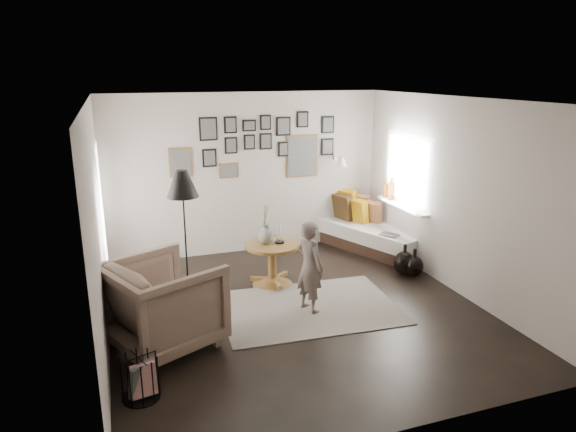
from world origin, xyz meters
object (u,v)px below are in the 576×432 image
object	(u,v)px
vase	(266,232)
child	(310,267)
pedestal_table	(272,265)
armchair	(164,304)
floor_lamp	(183,189)
demijohn_small	(414,266)
daybed	(372,232)
demijohn_large	(404,263)
magazine_basket	(140,378)

from	to	relation	value
vase	child	distance (m)	1.02
pedestal_table	armchair	world-z (taller)	armchair
pedestal_table	floor_lamp	bearing A→B (deg)	-177.22
vase	demijohn_small	world-z (taller)	vase
pedestal_table	vase	xyz separation A→B (m)	(-0.08, 0.02, 0.49)
armchair	child	bearing A→B (deg)	-105.93
daybed	vase	bearing A→B (deg)	-179.86
vase	child	bearing A→B (deg)	-74.41
vase	floor_lamp	world-z (taller)	floor_lamp
demijohn_small	child	world-z (taller)	child
daybed	demijohn_large	size ratio (longest dim) A/B	4.42
floor_lamp	demijohn_small	world-z (taller)	floor_lamp
floor_lamp	demijohn_small	xyz separation A→B (m)	(3.24, -0.36, -1.32)
pedestal_table	magazine_basket	distance (m)	2.87
magazine_basket	child	xyz separation A→B (m)	(2.12, 1.17, 0.38)
floor_lamp	magazine_basket	distance (m)	2.53
demijohn_small	demijohn_large	bearing A→B (deg)	127.65
vase	daybed	bearing A→B (deg)	22.67
magazine_basket	armchair	bearing A→B (deg)	70.22
child	demijohn_large	bearing A→B (deg)	-89.89
demijohn_small	child	xyz separation A→B (m)	(-1.85, -0.54, 0.43)
pedestal_table	demijohn_small	bearing A→B (deg)	-11.42
demijohn_large	demijohn_small	size ratio (longest dim) A/B	1.10
daybed	child	xyz separation A→B (m)	(-1.86, -1.86, 0.29)
daybed	floor_lamp	bearing A→B (deg)	174.09
child	vase	bearing A→B (deg)	-4.72
floor_lamp	demijohn_large	distance (m)	3.41
floor_lamp	child	world-z (taller)	floor_lamp
vase	magazine_basket	bearing A→B (deg)	-130.87
daybed	demijohn_small	xyz separation A→B (m)	(-0.00, -1.32, -0.13)
demijohn_large	armchair	bearing A→B (deg)	-165.32
vase	demijohn_large	bearing A→B (deg)	-8.76
armchair	floor_lamp	size ratio (longest dim) A/B	0.63
vase	child	world-z (taller)	child
demijohn_large	child	size ratio (longest dim) A/B	0.40
pedestal_table	daybed	world-z (taller)	daybed
magazine_basket	demijohn_large	distance (m)	4.29
floor_lamp	demijohn_small	distance (m)	3.51
armchair	demijohn_small	world-z (taller)	armchair
demijohn_small	child	distance (m)	1.98
daybed	demijohn_large	xyz separation A→B (m)	(-0.09, -1.20, -0.11)
magazine_basket	pedestal_table	bearing A→B (deg)	47.66
armchair	pedestal_table	bearing A→B (deg)	-77.38
demijohn_small	floor_lamp	bearing A→B (deg)	173.73
vase	demijohn_large	xyz separation A→B (m)	(2.03, -0.31, -0.59)
daybed	armchair	bearing A→B (deg)	-172.25
armchair	demijohn_small	size ratio (longest dim) A/B	2.55
demijohn_large	magazine_basket	bearing A→B (deg)	-154.83
pedestal_table	armchair	xyz separation A→B (m)	(-1.61, -1.23, 0.21)
pedestal_table	armchair	distance (m)	2.03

